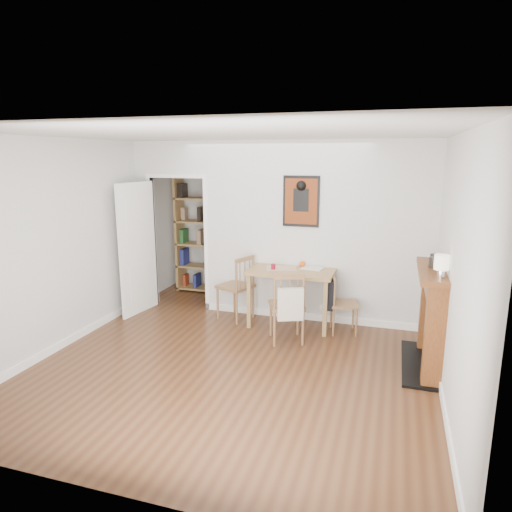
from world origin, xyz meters
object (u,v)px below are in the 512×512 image
(chair_front, at_px, (287,306))
(mantel_lamp, at_px, (442,264))
(ceramic_jar_b, at_px, (433,258))
(ceramic_jar_a, at_px, (433,262))
(dining_table, at_px, (292,276))
(fireplace, at_px, (433,316))
(notebook, at_px, (312,268))
(orange_fruit, at_px, (302,264))
(red_glass, at_px, (273,267))
(chair_left, at_px, (235,287))
(chair_right, at_px, (343,304))
(bookshelf, at_px, (202,233))

(chair_front, height_order, mantel_lamp, mantel_lamp)
(ceramic_jar_b, bearing_deg, ceramic_jar_a, -94.04)
(dining_table, distance_m, mantel_lamp, 2.29)
(chair_front, xyz_separation_m, fireplace, (1.74, -0.23, 0.14))
(ceramic_jar_b, bearing_deg, notebook, 158.12)
(chair_front, bearing_deg, notebook, 75.65)
(fireplace, height_order, orange_fruit, fireplace)
(red_glass, relative_size, notebook, 0.27)
(orange_fruit, bearing_deg, chair_left, -169.64)
(red_glass, xyz_separation_m, ceramic_jar_b, (2.06, -0.42, 0.35))
(fireplace, distance_m, notebook, 1.84)
(chair_right, bearing_deg, red_glass, 179.66)
(bookshelf, distance_m, fireplace, 4.27)
(dining_table, xyz_separation_m, ceramic_jar_a, (1.79, -0.80, 0.50))
(red_glass, height_order, notebook, red_glass)
(chair_front, xyz_separation_m, bookshelf, (-1.98, 1.80, 0.57))
(chair_front, bearing_deg, mantel_lamp, -19.66)
(chair_right, bearing_deg, chair_left, 176.86)
(dining_table, height_order, bookshelf, bookshelf)
(chair_front, bearing_deg, ceramic_jar_a, -6.01)
(dining_table, bearing_deg, chair_right, -7.21)
(notebook, relative_size, ceramic_jar_b, 3.09)
(chair_left, relative_size, ceramic_jar_b, 10.10)
(chair_right, distance_m, orange_fruit, 0.81)
(bookshelf, xyz_separation_m, orange_fruit, (2.02, -1.02, -0.19))
(chair_right, height_order, bookshelf, bookshelf)
(ceramic_jar_a, bearing_deg, bookshelf, 151.76)
(orange_fruit, relative_size, ceramic_jar_a, 0.73)
(red_glass, xyz_separation_m, mantel_lamp, (2.08, -1.15, 0.45))
(chair_left, xyz_separation_m, chair_right, (1.59, -0.09, -0.07))
(ceramic_jar_b, bearing_deg, dining_table, 164.46)
(bookshelf, xyz_separation_m, notebook, (2.17, -1.07, -0.22))
(fireplace, height_order, mantel_lamp, mantel_lamp)
(chair_left, distance_m, mantel_lamp, 3.06)
(red_glass, height_order, mantel_lamp, mantel_lamp)
(chair_right, distance_m, ceramic_jar_a, 1.50)
(mantel_lamp, xyz_separation_m, ceramic_jar_a, (-0.04, 0.45, -0.09))
(chair_left, bearing_deg, bookshelf, 131.50)
(red_glass, relative_size, orange_fruit, 0.93)
(notebook, height_order, mantel_lamp, mantel_lamp)
(fireplace, xyz_separation_m, ceramic_jar_a, (-0.04, 0.05, 0.60))
(ceramic_jar_a, bearing_deg, dining_table, 155.99)
(dining_table, xyz_separation_m, red_glass, (-0.25, -0.09, 0.14))
(red_glass, bearing_deg, notebook, 21.53)
(dining_table, bearing_deg, orange_fruit, 55.95)
(dining_table, bearing_deg, fireplace, -24.99)
(orange_fruit, height_order, mantel_lamp, mantel_lamp)
(dining_table, xyz_separation_m, chair_front, (0.08, -0.62, -0.24))
(bookshelf, relative_size, ceramic_jar_b, 22.18)
(orange_fruit, relative_size, mantel_lamp, 0.36)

